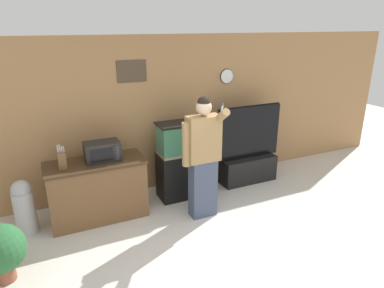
{
  "coord_description": "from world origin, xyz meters",
  "views": [
    {
      "loc": [
        -1.86,
        -2.71,
        2.76
      ],
      "look_at": [
        0.17,
        1.66,
        1.05
      ],
      "focal_mm": 32.0,
      "sensor_mm": 36.0,
      "label": 1
    }
  ],
  "objects_px": {
    "counter_island": "(97,190)",
    "person_standing": "(203,157)",
    "knife_block": "(62,160)",
    "potted_plant": "(0,250)",
    "tv_on_stand": "(248,160)",
    "aquarium_on_stand": "(185,160)",
    "trash_bin": "(24,206)",
    "microwave": "(102,151)"
  },
  "relations": [
    {
      "from": "trash_bin",
      "to": "tv_on_stand",
      "type": "bearing_deg",
      "value": 1.84
    },
    {
      "from": "microwave",
      "to": "tv_on_stand",
      "type": "distance_m",
      "value": 2.65
    },
    {
      "from": "knife_block",
      "to": "potted_plant",
      "type": "relative_size",
      "value": 0.49
    },
    {
      "from": "counter_island",
      "to": "knife_block",
      "type": "distance_m",
      "value": 0.72
    },
    {
      "from": "aquarium_on_stand",
      "to": "trash_bin",
      "type": "distance_m",
      "value": 2.44
    },
    {
      "from": "tv_on_stand",
      "to": "person_standing",
      "type": "bearing_deg",
      "value": -150.53
    },
    {
      "from": "counter_island",
      "to": "microwave",
      "type": "relative_size",
      "value": 2.81
    },
    {
      "from": "knife_block",
      "to": "trash_bin",
      "type": "xyz_separation_m",
      "value": [
        -0.55,
        0.06,
        -0.61
      ]
    },
    {
      "from": "counter_island",
      "to": "trash_bin",
      "type": "bearing_deg",
      "value": 179.42
    },
    {
      "from": "aquarium_on_stand",
      "to": "microwave",
      "type": "bearing_deg",
      "value": -177.52
    },
    {
      "from": "counter_island",
      "to": "aquarium_on_stand",
      "type": "bearing_deg",
      "value": 3.88
    },
    {
      "from": "counter_island",
      "to": "knife_block",
      "type": "relative_size",
      "value": 4.15
    },
    {
      "from": "microwave",
      "to": "knife_block",
      "type": "height_order",
      "value": "knife_block"
    },
    {
      "from": "tv_on_stand",
      "to": "potted_plant",
      "type": "height_order",
      "value": "tv_on_stand"
    },
    {
      "from": "aquarium_on_stand",
      "to": "knife_block",
      "type": "bearing_deg",
      "value": -175.35
    },
    {
      "from": "microwave",
      "to": "tv_on_stand",
      "type": "xyz_separation_m",
      "value": [
        2.58,
        0.09,
        -0.61
      ]
    },
    {
      "from": "aquarium_on_stand",
      "to": "tv_on_stand",
      "type": "bearing_deg",
      "value": 1.39
    },
    {
      "from": "aquarium_on_stand",
      "to": "potted_plant",
      "type": "distance_m",
      "value": 2.87
    },
    {
      "from": "tv_on_stand",
      "to": "potted_plant",
      "type": "xyz_separation_m",
      "value": [
        -3.93,
        -1.05,
        -0.01
      ]
    },
    {
      "from": "counter_island",
      "to": "tv_on_stand",
      "type": "bearing_deg",
      "value": 2.72
    },
    {
      "from": "counter_island",
      "to": "potted_plant",
      "type": "distance_m",
      "value": 1.53
    },
    {
      "from": "counter_island",
      "to": "potted_plant",
      "type": "bearing_deg",
      "value": -143.09
    },
    {
      "from": "tv_on_stand",
      "to": "person_standing",
      "type": "height_order",
      "value": "person_standing"
    },
    {
      "from": "counter_island",
      "to": "trash_bin",
      "type": "distance_m",
      "value": 0.99
    },
    {
      "from": "microwave",
      "to": "potted_plant",
      "type": "distance_m",
      "value": 1.77
    },
    {
      "from": "counter_island",
      "to": "person_standing",
      "type": "xyz_separation_m",
      "value": [
        1.42,
        -0.6,
        0.5
      ]
    },
    {
      "from": "aquarium_on_stand",
      "to": "person_standing",
      "type": "relative_size",
      "value": 0.7
    },
    {
      "from": "knife_block",
      "to": "trash_bin",
      "type": "relative_size",
      "value": 0.43
    },
    {
      "from": "knife_block",
      "to": "tv_on_stand",
      "type": "distance_m",
      "value": 3.2
    },
    {
      "from": "tv_on_stand",
      "to": "potted_plant",
      "type": "relative_size",
      "value": 2.04
    },
    {
      "from": "counter_island",
      "to": "microwave",
      "type": "height_order",
      "value": "microwave"
    },
    {
      "from": "counter_island",
      "to": "tv_on_stand",
      "type": "xyz_separation_m",
      "value": [
        2.71,
        0.13,
        -0.04
      ]
    },
    {
      "from": "aquarium_on_stand",
      "to": "potted_plant",
      "type": "relative_size",
      "value": 1.85
    },
    {
      "from": "microwave",
      "to": "trash_bin",
      "type": "xyz_separation_m",
      "value": [
        -1.11,
        -0.03,
        -0.62
      ]
    },
    {
      "from": "knife_block",
      "to": "aquarium_on_stand",
      "type": "bearing_deg",
      "value": 4.65
    },
    {
      "from": "person_standing",
      "to": "trash_bin",
      "type": "relative_size",
      "value": 2.31
    },
    {
      "from": "knife_block",
      "to": "potted_plant",
      "type": "height_order",
      "value": "knife_block"
    },
    {
      "from": "microwave",
      "to": "trash_bin",
      "type": "relative_size",
      "value": 0.63
    },
    {
      "from": "tv_on_stand",
      "to": "trash_bin",
      "type": "height_order",
      "value": "tv_on_stand"
    },
    {
      "from": "microwave",
      "to": "person_standing",
      "type": "bearing_deg",
      "value": -26.2
    },
    {
      "from": "potted_plant",
      "to": "trash_bin",
      "type": "distance_m",
      "value": 0.96
    },
    {
      "from": "knife_block",
      "to": "aquarium_on_stand",
      "type": "relative_size",
      "value": 0.26
    }
  ]
}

